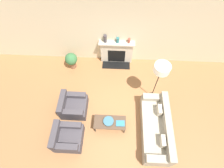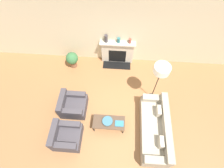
{
  "view_description": "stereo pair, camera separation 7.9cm",
  "coord_description": "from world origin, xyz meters",
  "px_view_note": "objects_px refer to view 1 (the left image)",
  "views": [
    {
      "loc": [
        -0.13,
        -2.13,
        5.79
      ],
      "look_at": [
        -0.3,
        1.3,
        0.45
      ],
      "focal_mm": 28.0,
      "sensor_mm": 36.0,
      "label": 1
    },
    {
      "loc": [
        -0.05,
        -2.12,
        5.79
      ],
      "look_at": [
        -0.3,
        1.3,
        0.45
      ],
      "focal_mm": 28.0,
      "sensor_mm": 36.0,
      "label": 2
    }
  ],
  "objects_px": {
    "armchair_near": "(67,137)",
    "potted_plant": "(71,60)",
    "armchair_far": "(73,106)",
    "book": "(120,123)",
    "coffee_table": "(110,122)",
    "mantel_vase_center_right": "(129,41)",
    "floor_lamp": "(161,70)",
    "mantel_vase_center_left": "(118,40)",
    "fireplace": "(117,52)",
    "mantel_vase_left": "(105,39)",
    "bowl": "(108,121)",
    "couch": "(157,128)"
  },
  "relations": [
    {
      "from": "coffee_table",
      "to": "mantel_vase_center_left",
      "type": "xyz_separation_m",
      "value": [
        0.14,
        2.95,
        0.8
      ]
    },
    {
      "from": "fireplace",
      "to": "book",
      "type": "height_order",
      "value": "fireplace"
    },
    {
      "from": "coffee_table",
      "to": "mantel_vase_left",
      "type": "distance_m",
      "value": 3.08
    },
    {
      "from": "fireplace",
      "to": "potted_plant",
      "type": "xyz_separation_m",
      "value": [
        -1.8,
        -0.42,
        -0.08
      ]
    },
    {
      "from": "coffee_table",
      "to": "floor_lamp",
      "type": "height_order",
      "value": "floor_lamp"
    },
    {
      "from": "couch",
      "to": "floor_lamp",
      "type": "bearing_deg",
      "value": -179.2
    },
    {
      "from": "coffee_table",
      "to": "mantel_vase_center_right",
      "type": "distance_m",
      "value": 3.1
    },
    {
      "from": "floor_lamp",
      "to": "mantel_vase_left",
      "type": "height_order",
      "value": "floor_lamp"
    },
    {
      "from": "fireplace",
      "to": "coffee_table",
      "type": "relative_size",
      "value": 1.35
    },
    {
      "from": "mantel_vase_left",
      "to": "book",
      "type": "bearing_deg",
      "value": -77.31
    },
    {
      "from": "mantel_vase_center_left",
      "to": "potted_plant",
      "type": "bearing_deg",
      "value": -166.64
    },
    {
      "from": "fireplace",
      "to": "coffee_table",
      "type": "height_order",
      "value": "fireplace"
    },
    {
      "from": "coffee_table",
      "to": "book",
      "type": "bearing_deg",
      "value": -5.48
    },
    {
      "from": "couch",
      "to": "mantel_vase_left",
      "type": "xyz_separation_m",
      "value": [
        -1.84,
        3.04,
        0.9
      ]
    },
    {
      "from": "couch",
      "to": "bowl",
      "type": "height_order",
      "value": "couch"
    },
    {
      "from": "mantel_vase_left",
      "to": "armchair_far",
      "type": "bearing_deg",
      "value": -112.68
    },
    {
      "from": "mantel_vase_left",
      "to": "armchair_near",
      "type": "bearing_deg",
      "value": -106.01
    },
    {
      "from": "armchair_near",
      "to": "floor_lamp",
      "type": "distance_m",
      "value": 3.59
    },
    {
      "from": "armchair_near",
      "to": "potted_plant",
      "type": "height_order",
      "value": "potted_plant"
    },
    {
      "from": "couch",
      "to": "potted_plant",
      "type": "distance_m",
      "value": 4.12
    },
    {
      "from": "mantel_vase_center_right",
      "to": "potted_plant",
      "type": "distance_m",
      "value": 2.4
    },
    {
      "from": "couch",
      "to": "bowl",
      "type": "xyz_separation_m",
      "value": [
        -1.56,
        0.1,
        0.12
      ]
    },
    {
      "from": "book",
      "to": "mantel_vase_center_left",
      "type": "relative_size",
      "value": 1.37
    },
    {
      "from": "coffee_table",
      "to": "bowl",
      "type": "distance_m",
      "value": 0.09
    },
    {
      "from": "bowl",
      "to": "mantel_vase_center_right",
      "type": "xyz_separation_m",
      "value": [
        0.61,
        2.93,
        0.72
      ]
    },
    {
      "from": "armchair_near",
      "to": "mantel_vase_center_right",
      "type": "height_order",
      "value": "mantel_vase_center_right"
    },
    {
      "from": "bowl",
      "to": "book",
      "type": "xyz_separation_m",
      "value": [
        0.39,
        -0.04,
        -0.03
      ]
    },
    {
      "from": "floor_lamp",
      "to": "bowl",
      "type": "bearing_deg",
      "value": -141.49
    },
    {
      "from": "fireplace",
      "to": "floor_lamp",
      "type": "height_order",
      "value": "floor_lamp"
    },
    {
      "from": "book",
      "to": "armchair_far",
      "type": "bearing_deg",
      "value": 159.2
    },
    {
      "from": "fireplace",
      "to": "floor_lamp",
      "type": "relative_size",
      "value": 0.77
    },
    {
      "from": "armchair_near",
      "to": "book",
      "type": "distance_m",
      "value": 1.74
    },
    {
      "from": "coffee_table",
      "to": "mantel_vase_center_right",
      "type": "relative_size",
      "value": 5.54
    },
    {
      "from": "mantel_vase_left",
      "to": "floor_lamp",
      "type": "bearing_deg",
      "value": -43.17
    },
    {
      "from": "mantel_vase_left",
      "to": "mantel_vase_center_right",
      "type": "xyz_separation_m",
      "value": [
        0.9,
        0.0,
        -0.06
      ]
    },
    {
      "from": "book",
      "to": "mantel_vase_center_left",
      "type": "height_order",
      "value": "mantel_vase_center_left"
    },
    {
      "from": "couch",
      "to": "armchair_far",
      "type": "relative_size",
      "value": 2.5
    },
    {
      "from": "armchair_near",
      "to": "floor_lamp",
      "type": "height_order",
      "value": "floor_lamp"
    },
    {
      "from": "floor_lamp",
      "to": "mantel_vase_center_left",
      "type": "distance_m",
      "value": 2.23
    },
    {
      "from": "mantel_vase_center_left",
      "to": "mantel_vase_center_right",
      "type": "bearing_deg",
      "value": 0.0
    },
    {
      "from": "couch",
      "to": "armchair_near",
      "type": "height_order",
      "value": "couch"
    },
    {
      "from": "potted_plant",
      "to": "bowl",
      "type": "bearing_deg",
      "value": -56.73
    },
    {
      "from": "book",
      "to": "mantel_vase_left",
      "type": "xyz_separation_m",
      "value": [
        -0.67,
        2.98,
        0.81
      ]
    },
    {
      "from": "couch",
      "to": "mantel_vase_center_left",
      "type": "distance_m",
      "value": 3.44
    },
    {
      "from": "armchair_far",
      "to": "coffee_table",
      "type": "relative_size",
      "value": 0.85
    },
    {
      "from": "armchair_near",
      "to": "coffee_table",
      "type": "bearing_deg",
      "value": -68.41
    },
    {
      "from": "mantel_vase_center_right",
      "to": "armchair_far",
      "type": "bearing_deg",
      "value": -128.48
    },
    {
      "from": "bowl",
      "to": "book",
      "type": "relative_size",
      "value": 1.2
    },
    {
      "from": "armchair_far",
      "to": "book",
      "type": "height_order",
      "value": "armchair_far"
    },
    {
      "from": "couch",
      "to": "mantel_vase_center_left",
      "type": "relative_size",
      "value": 10.69
    }
  ]
}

